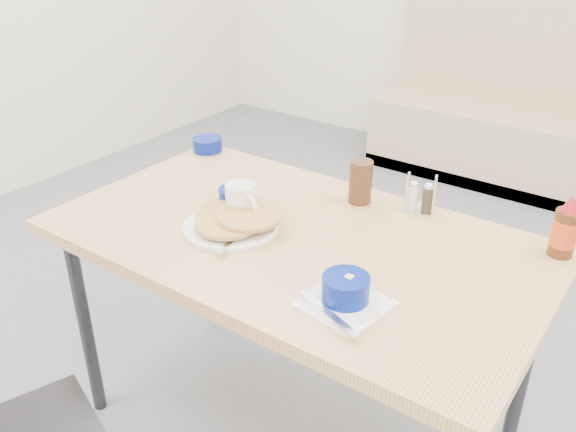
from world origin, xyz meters
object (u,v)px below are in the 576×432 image
Objects in this scene: coffee_mug at (241,200)px; pancake_plate at (233,222)px; grits_setting at (345,293)px; creamer_bowl at (207,145)px; syrup_bottle at (565,230)px; amber_tumbler at (361,182)px; booth_bench at (531,128)px; dining_table at (295,253)px; butter_bowl at (235,195)px; condiment_caddy at (420,199)px.

pancake_plate is at bearing -69.20° from coffee_mug.
grits_setting reaches higher than creamer_bowl.
amber_tumbler is at bearing -176.86° from syrup_bottle.
grits_setting is (0.29, -2.74, 0.44)m from booth_bench.
amber_tumbler is (0.04, -2.24, 0.48)m from booth_bench.
creamer_bowl is at bearing -106.23° from booth_bench.
creamer_bowl is at bearing 149.66° from grits_setting.
booth_bench is 2.29m from amber_tumbler.
grits_setting is at bearing -30.34° from creamer_bowl.
booth_bench is at bearing 91.10° from amber_tumbler.
grits_setting is 2.01× the size of creamer_bowl.
creamer_bowl is (-0.64, 0.34, 0.09)m from dining_table.
butter_bowl is 0.57m from condiment_caddy.
condiment_caddy is at bearing 56.71° from dining_table.
booth_bench is 2.56m from dining_table.
syrup_bottle is at bearing 56.44° from grits_setting.
syrup_bottle is at bearing -22.45° from condiment_caddy.
amber_tumbler is at bearing 60.21° from pancake_plate.
dining_table is 0.32m from amber_tumbler.
booth_bench is 2.79m from grits_setting.
butter_bowl is (-0.27, -2.47, 0.43)m from booth_bench.
condiment_caddy is (0.50, 0.28, 0.02)m from butter_bowl.
booth_bench is 2.58m from coffee_mug.
syrup_bottle is (1.28, -0.01, 0.05)m from creamer_bowl.
creamer_bowl is at bearing 143.19° from butter_bowl.
amber_tumbler reaches higher than grits_setting.
dining_table is at bearing 144.26° from grits_setting.
booth_bench reaches higher than pancake_plate.
amber_tumbler is (0.32, 0.23, 0.05)m from butter_bowl.
coffee_mug is at bearing -161.01° from condiment_caddy.
dining_table is at bearing -12.67° from butter_bowl.
butter_bowl is 0.39m from amber_tumbler.
coffee_mug is at bearing -158.73° from syrup_bottle.
amber_tumbler is 0.60m from syrup_bottle.
grits_setting is (0.29, -0.21, 0.09)m from dining_table.
booth_bench is 16.41× the size of condiment_caddy.
booth_bench is at bearing 106.15° from syrup_bottle.
dining_table is at bearing -90.00° from booth_bench.
amber_tumbler is 1.18× the size of condiment_caddy.
amber_tumbler reaches higher than coffee_mug.
grits_setting is 1.08m from creamer_bowl.
condiment_caddy is 0.66× the size of syrup_bottle.
booth_bench is 18.47× the size of butter_bowl.
booth_bench reaches higher than grits_setting.
creamer_bowl is (-0.45, 0.34, -0.03)m from coffee_mug.
condiment_caddy is at bearing 96.73° from grits_setting.
syrup_bottle is at bearing 16.04° from butter_bowl.
amber_tumbler is (0.68, -0.04, 0.04)m from creamer_bowl.
dining_table is at bearing 24.32° from pancake_plate.
pancake_plate is at bearing -93.65° from booth_bench.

